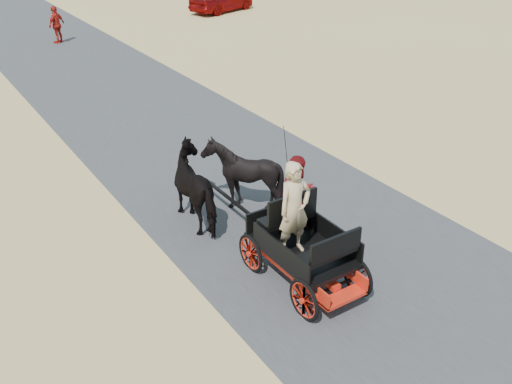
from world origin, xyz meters
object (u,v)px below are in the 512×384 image
horse_left (200,187)px  horse_right (242,175)px  pedestrian (57,25)px  carriage (302,265)px

horse_left → horse_right: (1.10, 0.00, 0.00)m
horse_left → horse_right: 1.10m
horse_left → pedestrian: size_ratio=1.16×
horse_left → horse_right: size_ratio=1.18×
horse_left → pedestrian: pedestrian is taller
carriage → horse_right: bearing=79.6°
carriage → horse_right: 3.09m
carriage → pedestrian: pedestrian is taller
carriage → horse_right: size_ratio=1.41×
horse_left → pedestrian: 18.36m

